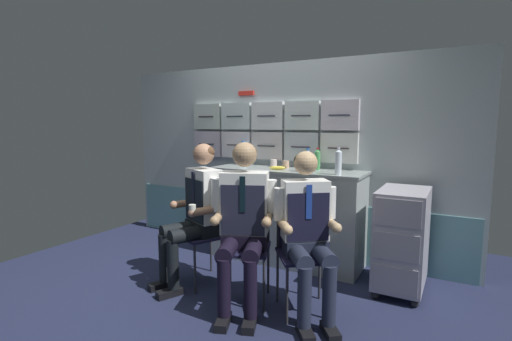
% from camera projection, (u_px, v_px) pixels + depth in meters
% --- Properties ---
extents(ground, '(4.80, 4.80, 0.04)m').
position_uv_depth(ground, '(209.00, 297.00, 3.23)').
color(ground, '#202643').
extents(galley_bulkhead, '(4.20, 0.14, 2.15)m').
position_uv_depth(galley_bulkhead, '(277.00, 159.00, 4.29)').
color(galley_bulkhead, '#A6B1B6').
rests_on(galley_bulkhead, ground).
extents(galley_counter, '(1.64, 0.53, 1.00)m').
position_uv_depth(galley_counter, '(286.00, 215.00, 4.00)').
color(galley_counter, '#9AA4A1').
rests_on(galley_counter, ground).
extents(service_trolley, '(0.40, 0.65, 0.91)m').
position_uv_depth(service_trolley, '(402.00, 237.00, 3.27)').
color(service_trolley, black).
rests_on(service_trolley, ground).
extents(folding_chair_left, '(0.53, 0.53, 0.86)m').
position_uv_depth(folding_chair_left, '(212.00, 224.00, 3.50)').
color(folding_chair_left, '#2D2D33').
rests_on(folding_chair_left, ground).
extents(crew_member_left, '(0.58, 0.69, 1.30)m').
position_uv_depth(crew_member_left, '(196.00, 207.00, 3.38)').
color(crew_member_left, black).
rests_on(crew_member_left, ground).
extents(folding_chair_right, '(0.52, 0.52, 0.86)m').
position_uv_depth(folding_chair_right, '(246.00, 235.00, 3.15)').
color(folding_chair_right, '#2D2D33').
rests_on(folding_chair_right, ground).
extents(crew_member_right, '(0.58, 0.71, 1.33)m').
position_uv_depth(crew_member_right, '(243.00, 216.00, 2.97)').
color(crew_member_right, black).
rests_on(crew_member_right, ground).
extents(folding_chair_by_counter, '(0.56, 0.56, 0.86)m').
position_uv_depth(folding_chair_by_counter, '(302.00, 241.00, 2.99)').
color(folding_chair_by_counter, '#2D2D33').
rests_on(folding_chair_by_counter, ground).
extents(crew_member_by_counter, '(0.61, 0.66, 1.27)m').
position_uv_depth(crew_member_by_counter, '(308.00, 227.00, 2.81)').
color(crew_member_by_counter, black).
rests_on(crew_member_by_counter, ground).
extents(water_bottle_short, '(0.08, 0.08, 0.28)m').
position_uv_depth(water_bottle_short, '(243.00, 153.00, 4.36)').
color(water_bottle_short, '#AED1E5').
rests_on(water_bottle_short, galley_counter).
extents(water_bottle_blue_cap, '(0.06, 0.06, 0.26)m').
position_uv_depth(water_bottle_blue_cap, '(338.00, 162.00, 3.49)').
color(water_bottle_blue_cap, silver).
rests_on(water_bottle_blue_cap, galley_counter).
extents(sparkling_bottle_green, '(0.06, 0.06, 0.23)m').
position_uv_depth(sparkling_bottle_green, '(317.00, 159.00, 3.88)').
color(sparkling_bottle_green, '#469853').
rests_on(sparkling_bottle_green, galley_counter).
extents(water_bottle_clear, '(0.07, 0.07, 0.24)m').
position_uv_depth(water_bottle_clear, '(308.00, 161.00, 3.69)').
color(water_bottle_clear, silver).
rests_on(water_bottle_clear, galley_counter).
extents(espresso_cup_small, '(0.07, 0.07, 0.08)m').
position_uv_depth(espresso_cup_small, '(286.00, 164.00, 4.02)').
color(espresso_cup_small, tan).
rests_on(espresso_cup_small, galley_counter).
extents(paper_cup_tan, '(0.07, 0.07, 0.08)m').
position_uv_depth(paper_cup_tan, '(274.00, 163.00, 4.17)').
color(paper_cup_tan, silver).
rests_on(paper_cup_tan, galley_counter).
extents(snack_banana, '(0.17, 0.10, 0.04)m').
position_uv_depth(snack_banana, '(278.00, 168.00, 3.88)').
color(snack_banana, yellow).
rests_on(snack_banana, galley_counter).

